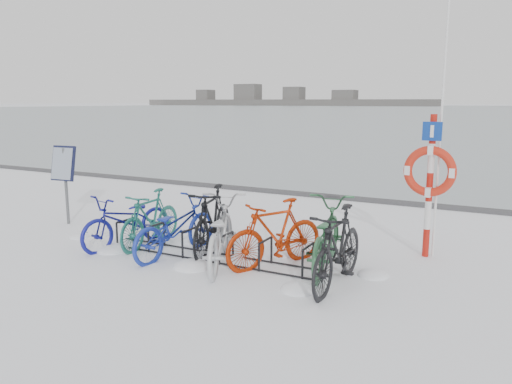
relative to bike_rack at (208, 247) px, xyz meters
name	(u,v)px	position (x,y,z in m)	size (l,w,h in m)	color
ground	(208,257)	(0.00, 0.00, -0.18)	(900.00, 900.00, 0.00)	white
ice_sheet	(501,110)	(0.00, 155.00, -0.17)	(400.00, 298.00, 0.02)	#99A5AD
quay_edge	(326,196)	(0.00, 5.90, -0.13)	(400.00, 0.25, 0.10)	#3F3F42
bike_rack	(208,247)	(0.00, 0.00, 0.00)	(4.00, 0.48, 0.46)	black
info_board	(64,168)	(-3.94, 0.57, 1.03)	(0.58, 0.27, 1.68)	#595B5E
lifebuoy_station	(430,172)	(3.24, 1.70, 1.28)	(0.84, 0.23, 4.34)	#AA170D
shoreline	(275,101)	(-122.02, 260.00, 2.61)	(180.00, 12.00, 9.50)	#4A4A4A
bike_0	(128,218)	(-1.68, -0.05, 0.32)	(0.67, 1.91, 1.00)	navy
bike_1	(150,217)	(-1.34, 0.16, 0.34)	(0.49, 1.74, 1.05)	#1C6156
bike_2	(175,225)	(-0.59, -0.10, 0.33)	(0.68, 1.95, 1.02)	#1A2F9C
bike_3	(213,218)	(-0.13, 0.36, 0.41)	(0.55, 1.96, 1.18)	black
bike_4	(219,231)	(0.36, -0.20, 0.37)	(0.74, 2.12, 1.11)	#B6BABE
bike_5	(275,232)	(1.17, 0.17, 0.37)	(0.52, 1.84, 1.11)	#A02506
bike_6	(326,233)	(1.91, 0.44, 0.38)	(0.74, 2.12, 1.11)	#2D633D
bike_7	(338,246)	(2.34, -0.22, 0.40)	(0.55, 1.94, 1.16)	black
snow_drifts	(209,259)	(0.08, -0.08, -0.18)	(6.01, 1.91, 0.21)	white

